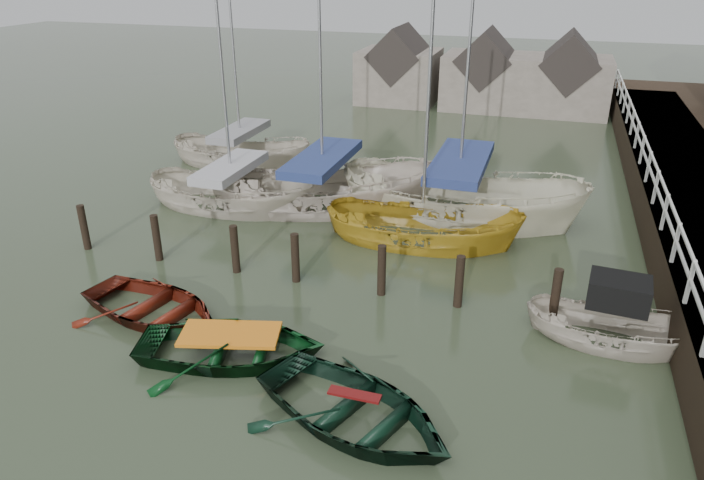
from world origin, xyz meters
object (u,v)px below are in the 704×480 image
(sailboat_d, at_px, (457,214))
(sailboat_c, at_px, (421,241))
(rowboat_red, at_px, (154,316))
(rowboat_green, at_px, (232,357))
(sailboat_a, at_px, (234,206))
(sailboat_b, at_px, (323,206))
(sailboat_e, at_px, (242,163))
(rowboat_dkgreen, at_px, (354,423))
(motorboat, at_px, (611,339))

(sailboat_d, bearing_deg, sailboat_c, 170.29)
(rowboat_red, distance_m, rowboat_green, 2.84)
(rowboat_red, relative_size, sailboat_a, 0.33)
(sailboat_b, xyz_separation_m, sailboat_d, (4.62, 0.60, 0.00))
(sailboat_b, bearing_deg, sailboat_d, -101.59)
(sailboat_e, bearing_deg, rowboat_dkgreen, -145.41)
(rowboat_red, xyz_separation_m, rowboat_dkgreen, (5.88, -2.20, 0.00))
(sailboat_b, height_order, sailboat_d, sailboat_d)
(rowboat_green, xyz_separation_m, sailboat_d, (3.44, 9.70, 0.06))
(rowboat_dkgreen, xyz_separation_m, sailboat_c, (-0.50, 8.50, 0.01))
(motorboat, bearing_deg, rowboat_dkgreen, 137.44)
(rowboat_red, xyz_separation_m, rowboat_green, (2.66, -0.99, 0.00))
(sailboat_b, bearing_deg, sailboat_c, -133.94)
(sailboat_d, bearing_deg, rowboat_dkgreen, -174.31)
(rowboat_green, relative_size, rowboat_dkgreen, 0.98)
(rowboat_dkgreen, xyz_separation_m, sailboat_d, (0.22, 10.91, 0.06))
(rowboat_green, distance_m, motorboat, 8.59)
(rowboat_dkgreen, xyz_separation_m, sailboat_e, (-9.33, 13.82, 0.06))
(sailboat_a, height_order, sailboat_c, sailboat_a)
(sailboat_d, bearing_deg, sailboat_e, 79.91)
(sailboat_a, xyz_separation_m, sailboat_e, (-1.94, 4.51, -0.00))
(motorboat, bearing_deg, sailboat_a, 73.06)
(sailboat_d, bearing_deg, motorboat, -138.44)
(rowboat_dkgreen, height_order, sailboat_a, sailboat_a)
(sailboat_c, distance_m, sailboat_e, 10.31)
(rowboat_green, xyz_separation_m, sailboat_b, (-1.18, 9.10, 0.06))
(motorboat, distance_m, sailboat_b, 10.96)
(rowboat_green, bearing_deg, rowboat_red, 54.69)
(rowboat_dkgreen, distance_m, sailboat_d, 10.91)
(rowboat_dkgreen, bearing_deg, sailboat_a, 60.10)
(sailboat_c, bearing_deg, motorboat, -129.96)
(sailboat_a, xyz_separation_m, sailboat_b, (2.99, 1.00, -0.01))
(rowboat_dkgreen, bearing_deg, rowboat_red, 91.16)
(sailboat_a, bearing_deg, sailboat_d, -78.01)
(sailboat_a, relative_size, sailboat_b, 1.01)
(sailboat_e, bearing_deg, sailboat_d, -106.36)
(rowboat_red, height_order, rowboat_green, rowboat_green)
(rowboat_red, distance_m, sailboat_a, 7.26)
(rowboat_red, relative_size, rowboat_green, 0.95)
(rowboat_dkgreen, height_order, sailboat_d, sailboat_d)
(rowboat_red, distance_m, motorboat, 10.87)
(sailboat_b, bearing_deg, rowboat_green, 168.34)
(sailboat_c, height_order, sailboat_d, sailboat_d)
(sailboat_a, bearing_deg, rowboat_green, -152.72)
(sailboat_b, bearing_deg, rowboat_red, 150.60)
(rowboat_dkgreen, distance_m, sailboat_c, 8.51)
(rowboat_green, bearing_deg, sailboat_b, -7.59)
(rowboat_green, relative_size, motorboat, 1.03)
(rowboat_green, bearing_deg, sailboat_a, 12.26)
(sailboat_a, distance_m, sailboat_c, 6.93)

